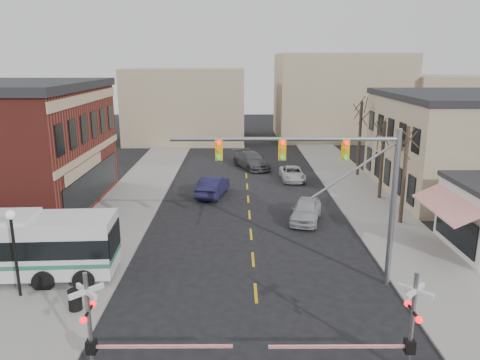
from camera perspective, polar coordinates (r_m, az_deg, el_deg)
name	(u,v)px	position (r m, az deg, el deg)	size (l,w,h in m)	color
ground	(257,315)	(21.91, 2.14, -16.09)	(160.00, 160.00, 0.00)	black
sidewalk_west	(138,192)	(41.30, -12.36, -1.45)	(5.00, 60.00, 0.12)	gray
sidewalk_east	(357,192)	(41.71, 14.10, -1.39)	(5.00, 60.00, 0.12)	gray
tree_east_a	(404,175)	(33.76, 19.39, 0.55)	(0.28, 0.28, 6.75)	#382B21
tree_east_b	(382,160)	(39.45, 16.92, 2.32)	(0.28, 0.28, 6.30)	#382B21
tree_east_c	(360,139)	(46.99, 14.37, 4.92)	(0.28, 0.28, 7.20)	#382B21
traffic_signal_mast	(334,174)	(22.93, 11.43, 0.69)	(10.94, 0.30, 8.00)	gray
rr_crossing_west	(101,325)	(18.09, -16.53, -16.61)	(5.60, 1.36, 4.00)	gray
rr_crossing_east	(400,325)	(18.33, 18.90, -16.37)	(5.60, 1.36, 4.00)	gray
street_lamp	(13,235)	(24.31, -25.96, -6.09)	(0.44, 0.44, 4.32)	black
trash_bin	(75,300)	(23.06, -19.47, -13.60)	(0.60, 0.60, 0.96)	black
car_a	(306,210)	(33.47, 8.05, -3.68)	(1.89, 4.69, 1.60)	#A3A4A7
car_b	(213,186)	(39.36, -3.32, -0.75)	(1.76, 5.04, 1.66)	#181637
car_c	(292,174)	(44.70, 6.39, 0.77)	(2.11, 4.58, 1.27)	#BBBBBB
car_d	(251,160)	(49.44, 1.41, 2.43)	(2.38, 5.85, 1.70)	#47474D
pedestrian_near	(67,266)	(25.58, -20.29, -9.85)	(0.63, 0.42, 1.74)	#4F423F
pedestrian_far	(80,239)	(29.06, -18.88, -6.82)	(0.83, 0.65, 1.70)	#38335A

